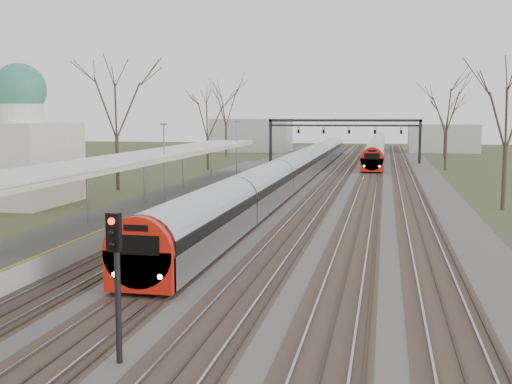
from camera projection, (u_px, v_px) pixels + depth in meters
track_bed at (322, 186)px, 59.68m from camera, size 24.00×160.00×0.22m
platform at (164, 203)px, 44.43m from camera, size 3.50×69.00×1.00m
canopy at (138, 158)px, 39.63m from camera, size 4.10×50.00×3.11m
dome_building at (1, 154)px, 47.02m from camera, size 10.00×8.00×10.30m
signal_gantry at (344, 128)px, 88.29m from camera, size 21.00×0.59×6.08m
tree_west_far at (116, 98)px, 55.32m from camera, size 5.50×5.50×11.33m
tree_east_far at (507, 105)px, 43.47m from camera, size 5.00×5.00×10.30m
train_near at (302, 165)px, 66.14m from camera, size 2.62×90.21×3.05m
train_far at (377, 146)px, 107.85m from camera, size 2.62×75.21×3.05m
signal_post at (116, 265)px, 16.42m from camera, size 0.35×0.45×4.10m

